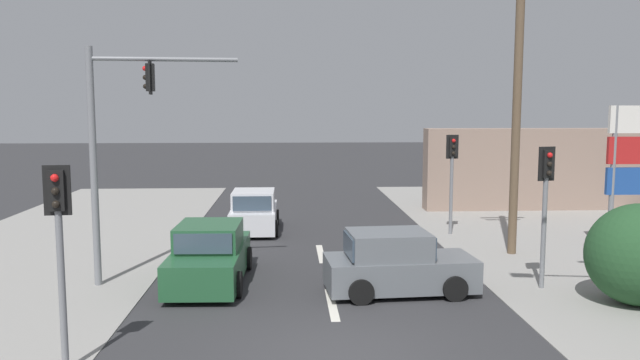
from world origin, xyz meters
name	(u,v)px	position (x,y,z in m)	size (l,w,h in m)	color
ground_plane	(343,355)	(0.00, 0.00, 0.00)	(140.00, 140.00, 0.00)	#303033
lane_dash_mid	(332,304)	(0.00, 3.00, 0.00)	(0.20, 2.40, 0.01)	silver
lane_dash_far	(321,254)	(0.00, 8.00, 0.00)	(0.20, 2.40, 0.01)	silver
utility_pole_midground_right	(517,93)	(5.90, 7.66, 4.94)	(1.80, 0.26, 9.41)	brown
traffic_signal_mast	(115,135)	(-5.30, 4.86, 3.83)	(3.68, 0.47, 6.00)	slate
pedestal_signal_right_kerb	(546,193)	(5.33, 3.97, 2.42)	(0.44, 0.31, 3.56)	slate
pedestal_signal_left_kerb	(59,233)	(-4.82, -0.45, 2.42)	(0.44, 0.30, 3.56)	slate
pedestal_signal_far_median	(452,167)	(4.77, 10.69, 2.42)	(0.44, 0.30, 3.56)	slate
shopping_plaza_sign	(640,157)	(9.86, 7.71, 2.98)	(2.10, 0.16, 4.60)	slate
shopfront_wall_far	(559,169)	(11.00, 16.00, 1.80)	(12.00, 1.00, 3.60)	gray
hatchback_receding_far	(397,265)	(1.64, 3.80, 0.70)	(3.74, 1.98, 1.53)	slate
hatchback_oncoming_mid	(254,212)	(-2.26, 11.66, 0.70)	(1.79, 3.64, 1.53)	silver
sedan_kerbside_parked	(210,256)	(-3.02, 4.93, 0.70)	(1.98, 4.28, 1.56)	#235633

